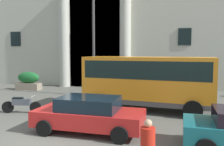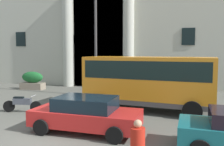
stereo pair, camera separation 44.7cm
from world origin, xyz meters
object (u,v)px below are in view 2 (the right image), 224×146
Objects in this scene: hedge_planter_entrance_left at (140,84)px; lamppost_plaza_centre at (96,33)px; orange_minibus at (148,79)px; hedge_planter_east at (32,81)px; parked_hatchback_near at (86,114)px; motorcycle_near_kerb at (21,104)px.

lamppost_plaza_centre is (-2.85, -1.92, 3.79)m from hedge_planter_entrance_left.
orange_minibus reaches higher than hedge_planter_east.
motorcycle_near_kerb is at bearing 157.67° from parked_hatchback_near.
parked_hatchback_near is (-1.92, -4.21, -0.99)m from orange_minibus.
orange_minibus is 11.33m from hedge_planter_east.
hedge_planter_entrance_left is at bearing 45.72° from motorcycle_near_kerb.
hedge_planter_east is 0.26× the size of lamppost_plaza_centre.
parked_hatchback_near is at bearing -34.43° from motorcycle_near_kerb.
lamppost_plaza_centre is at bearing 108.28° from parked_hatchback_near.
hedge_planter_entrance_left is 0.36× the size of parked_hatchback_near.
parked_hatchback_near is at bearing -94.02° from hedge_planter_entrance_left.
orange_minibus is 3.48× the size of hedge_planter_east.
motorcycle_near_kerb is 7.16m from lamppost_plaza_centre.
hedge_planter_entrance_left is at bearing 33.90° from lamppost_plaza_centre.
hedge_planter_east is 1.31× the size of hedge_planter_entrance_left.
hedge_planter_entrance_left is 9.43m from parked_hatchback_near.
parked_hatchback_near is (-0.66, -9.41, 0.04)m from hedge_planter_entrance_left.
lamppost_plaza_centre is (-2.19, 7.49, 3.75)m from parked_hatchback_near.
lamppost_plaza_centre reaches higher than orange_minibus.
orange_minibus reaches higher than parked_hatchback_near.
hedge_planter_entrance_left is 5.12m from lamppost_plaza_centre.
hedge_planter_entrance_left is at bearing 87.94° from parked_hatchback_near.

